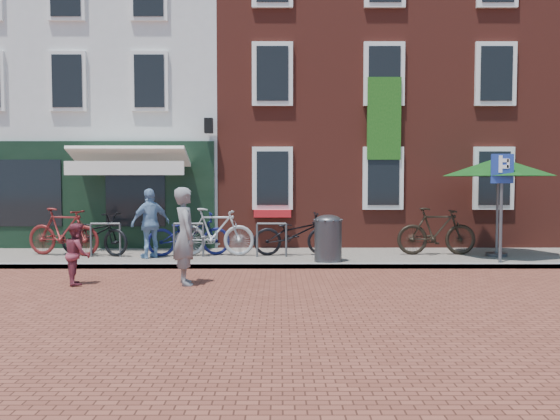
{
  "coord_description": "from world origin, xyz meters",
  "views": [
    {
      "loc": [
        0.69,
        -11.97,
        1.92
      ],
      "look_at": [
        0.7,
        1.2,
        1.23
      ],
      "focal_mm": 35.3,
      "sensor_mm": 36.0,
      "label": 1
    }
  ],
  "objects_px": {
    "woman": "(185,236)",
    "bicycle_3": "(215,232)",
    "parasol": "(498,163)",
    "boy": "(77,254)",
    "bicycle_5": "(436,231)",
    "bicycle_0": "(94,234)",
    "cafe_person": "(151,223)",
    "bicycle_4": "(294,234)",
    "parking_sign": "(502,188)",
    "litter_bin": "(328,236)",
    "bicycle_2": "(189,234)",
    "bicycle_1": "(63,232)"
  },
  "relations": [
    {
      "from": "bicycle_5",
      "to": "bicycle_3",
      "type": "bearing_deg",
      "value": 91.8
    },
    {
      "from": "bicycle_1",
      "to": "bicycle_4",
      "type": "bearing_deg",
      "value": -75.9
    },
    {
      "from": "bicycle_1",
      "to": "woman",
      "type": "bearing_deg",
      "value": -119.08
    },
    {
      "from": "bicycle_1",
      "to": "bicycle_3",
      "type": "height_order",
      "value": "same"
    },
    {
      "from": "bicycle_0",
      "to": "bicycle_3",
      "type": "distance_m",
      "value": 2.99
    },
    {
      "from": "cafe_person",
      "to": "bicycle_0",
      "type": "bearing_deg",
      "value": -57.81
    },
    {
      "from": "parasol",
      "to": "bicycle_1",
      "type": "height_order",
      "value": "parasol"
    },
    {
      "from": "bicycle_1",
      "to": "bicycle_3",
      "type": "xyz_separation_m",
      "value": [
        3.71,
        -0.05,
        0.0
      ]
    },
    {
      "from": "parking_sign",
      "to": "boy",
      "type": "distance_m",
      "value": 9.02
    },
    {
      "from": "litter_bin",
      "to": "bicycle_2",
      "type": "xyz_separation_m",
      "value": [
        -3.32,
        1.02,
        -0.06
      ]
    },
    {
      "from": "parking_sign",
      "to": "bicycle_0",
      "type": "height_order",
      "value": "parking_sign"
    },
    {
      "from": "bicycle_0",
      "to": "bicycle_5",
      "type": "height_order",
      "value": "bicycle_5"
    },
    {
      "from": "litter_bin",
      "to": "bicycle_1",
      "type": "relative_size",
      "value": 0.58
    },
    {
      "from": "parking_sign",
      "to": "boy",
      "type": "bearing_deg",
      "value": -166.76
    },
    {
      "from": "bicycle_5",
      "to": "boy",
      "type": "bearing_deg",
      "value": 113.7
    },
    {
      "from": "bicycle_1",
      "to": "parasol",
      "type": "bearing_deg",
      "value": -77.21
    },
    {
      "from": "parasol",
      "to": "boy",
      "type": "distance_m",
      "value": 9.74
    },
    {
      "from": "bicycle_2",
      "to": "cafe_person",
      "type": "bearing_deg",
      "value": 105.15
    },
    {
      "from": "parking_sign",
      "to": "cafe_person",
      "type": "distance_m",
      "value": 8.07
    },
    {
      "from": "bicycle_1",
      "to": "bicycle_2",
      "type": "height_order",
      "value": "bicycle_1"
    },
    {
      "from": "boy",
      "to": "bicycle_4",
      "type": "bearing_deg",
      "value": -74.42
    },
    {
      "from": "cafe_person",
      "to": "bicycle_4",
      "type": "bearing_deg",
      "value": 148.88
    },
    {
      "from": "parking_sign",
      "to": "bicycle_3",
      "type": "bearing_deg",
      "value": 170.1
    },
    {
      "from": "cafe_person",
      "to": "bicycle_3",
      "type": "relative_size",
      "value": 0.85
    },
    {
      "from": "parking_sign",
      "to": "boy",
      "type": "height_order",
      "value": "parking_sign"
    },
    {
      "from": "parking_sign",
      "to": "bicycle_5",
      "type": "distance_m",
      "value": 2.01
    },
    {
      "from": "bicycle_1",
      "to": "bicycle_3",
      "type": "bearing_deg",
      "value": -77.41
    },
    {
      "from": "parasol",
      "to": "bicycle_5",
      "type": "relative_size",
      "value": 1.39
    },
    {
      "from": "parasol",
      "to": "bicycle_1",
      "type": "relative_size",
      "value": 1.39
    },
    {
      "from": "bicycle_5",
      "to": "bicycle_4",
      "type": "bearing_deg",
      "value": 90.86
    },
    {
      "from": "litter_bin",
      "to": "bicycle_4",
      "type": "height_order",
      "value": "litter_bin"
    },
    {
      "from": "bicycle_2",
      "to": "bicycle_5",
      "type": "xyz_separation_m",
      "value": [
        6.1,
        0.13,
        0.06
      ]
    },
    {
      "from": "parking_sign",
      "to": "parasol",
      "type": "xyz_separation_m",
      "value": [
        0.34,
        1.08,
        0.59
      ]
    },
    {
      "from": "bicycle_0",
      "to": "bicycle_5",
      "type": "relative_size",
      "value": 1.03
    },
    {
      "from": "parasol",
      "to": "boy",
      "type": "bearing_deg",
      "value": -160.93
    },
    {
      "from": "litter_bin",
      "to": "cafe_person",
      "type": "bearing_deg",
      "value": 171.94
    },
    {
      "from": "boy",
      "to": "bicycle_5",
      "type": "distance_m",
      "value": 8.35
    },
    {
      "from": "woman",
      "to": "bicycle_3",
      "type": "height_order",
      "value": "woman"
    },
    {
      "from": "parasol",
      "to": "bicycle_4",
      "type": "relative_size",
      "value": 1.35
    },
    {
      "from": "bicycle_5",
      "to": "cafe_person",
      "type": "bearing_deg",
      "value": 94.52
    },
    {
      "from": "woman",
      "to": "bicycle_3",
      "type": "bearing_deg",
      "value": -22.03
    },
    {
      "from": "cafe_person",
      "to": "woman",
      "type": "bearing_deg",
      "value": 75.43
    },
    {
      "from": "boy",
      "to": "cafe_person",
      "type": "relative_size",
      "value": 0.69
    },
    {
      "from": "litter_bin",
      "to": "bicycle_0",
      "type": "height_order",
      "value": "litter_bin"
    },
    {
      "from": "bicycle_1",
      "to": "bicycle_4",
      "type": "height_order",
      "value": "bicycle_1"
    },
    {
      "from": "litter_bin",
      "to": "parking_sign",
      "type": "bearing_deg",
      "value": -2.57
    },
    {
      "from": "bicycle_0",
      "to": "bicycle_2",
      "type": "xyz_separation_m",
      "value": [
        2.35,
        -0.08,
        0.0
      ]
    },
    {
      "from": "bicycle_1",
      "to": "bicycle_2",
      "type": "distance_m",
      "value": 3.07
    },
    {
      "from": "woman",
      "to": "bicycle_2",
      "type": "xyz_separation_m",
      "value": [
        -0.47,
        3.24,
        -0.28
      ]
    },
    {
      "from": "boy",
      "to": "bicycle_3",
      "type": "xyz_separation_m",
      "value": [
        2.18,
        3.19,
        0.11
      ]
    }
  ]
}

